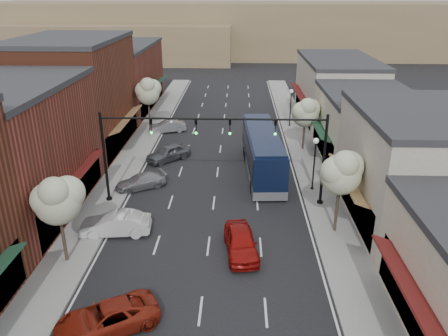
# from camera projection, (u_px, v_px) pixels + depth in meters

# --- Properties ---
(ground) EXTENTS (160.00, 160.00, 0.00)m
(ground) POSITION_uv_depth(u_px,v_px,m) (206.00, 264.00, 25.75)
(ground) COLOR black
(ground) RESTS_ON ground
(sidewalk_left) EXTENTS (2.80, 73.00, 0.15)m
(sidewalk_left) POSITION_uv_depth(u_px,v_px,m) (135.00, 152.00, 43.08)
(sidewalk_left) COLOR gray
(sidewalk_left) RESTS_ON ground
(sidewalk_right) EXTENTS (2.80, 73.00, 0.15)m
(sidewalk_right) POSITION_uv_depth(u_px,v_px,m) (306.00, 155.00, 42.54)
(sidewalk_right) COLOR gray
(sidewalk_right) RESTS_ON ground
(curb_left) EXTENTS (0.25, 73.00, 0.17)m
(curb_left) POSITION_uv_depth(u_px,v_px,m) (149.00, 153.00, 43.03)
(curb_left) COLOR gray
(curb_left) RESTS_ON ground
(curb_right) EXTENTS (0.25, 73.00, 0.17)m
(curb_right) POSITION_uv_depth(u_px,v_px,m) (291.00, 154.00, 42.59)
(curb_right) COLOR gray
(curb_right) RESTS_ON ground
(bldg_left_midnear) EXTENTS (10.14, 14.10, 9.40)m
(bldg_left_midnear) POSITION_uv_depth(u_px,v_px,m) (5.00, 152.00, 29.97)
(bldg_left_midnear) COLOR brown
(bldg_left_midnear) RESTS_ON ground
(bldg_left_midfar) EXTENTS (10.14, 14.10, 10.90)m
(bldg_left_midfar) POSITION_uv_depth(u_px,v_px,m) (75.00, 95.00, 42.61)
(bldg_left_midfar) COLOR brown
(bldg_left_midfar) RESTS_ON ground
(bldg_left_far) EXTENTS (10.14, 18.10, 8.40)m
(bldg_left_far) POSITION_uv_depth(u_px,v_px,m) (118.00, 77.00, 57.87)
(bldg_left_far) COLOR brown
(bldg_left_far) RESTS_ON ground
(bldg_right_midnear) EXTENTS (9.14, 12.10, 7.90)m
(bldg_right_midnear) POSITION_uv_depth(u_px,v_px,m) (415.00, 168.00, 29.36)
(bldg_right_midnear) COLOR beige
(bldg_right_midnear) RESTS_ON ground
(bldg_right_midfar) EXTENTS (9.14, 12.10, 6.40)m
(bldg_right_midfar) POSITION_uv_depth(u_px,v_px,m) (366.00, 126.00, 40.73)
(bldg_right_midfar) COLOR beige
(bldg_right_midfar) RESTS_ON ground
(bldg_right_far) EXTENTS (9.14, 16.10, 7.40)m
(bldg_right_far) POSITION_uv_depth(u_px,v_px,m) (336.00, 89.00, 53.47)
(bldg_right_far) COLOR beige
(bldg_right_far) RESTS_ON ground
(hill_far) EXTENTS (120.00, 30.00, 12.00)m
(hill_far) POSITION_uv_depth(u_px,v_px,m) (232.00, 28.00, 106.59)
(hill_far) COLOR #7A6647
(hill_far) RESTS_ON ground
(hill_near) EXTENTS (50.00, 20.00, 8.00)m
(hill_near) POSITION_uv_depth(u_px,v_px,m) (119.00, 42.00, 97.06)
(hill_near) COLOR #7A6647
(hill_near) RESTS_ON ground
(signal_mast_right) EXTENTS (8.22, 0.46, 7.00)m
(signal_mast_right) POSITION_uv_depth(u_px,v_px,m) (292.00, 146.00, 31.19)
(signal_mast_right) COLOR black
(signal_mast_right) RESTS_ON ground
(signal_mast_left) EXTENTS (8.22, 0.46, 7.00)m
(signal_mast_left) POSITION_uv_depth(u_px,v_px,m) (136.00, 145.00, 31.55)
(signal_mast_left) COLOR black
(signal_mast_left) RESTS_ON ground
(tree_right_near) EXTENTS (2.85, 2.65, 5.95)m
(tree_right_near) POSITION_uv_depth(u_px,v_px,m) (342.00, 171.00, 27.43)
(tree_right_near) COLOR #47382B
(tree_right_near) RESTS_ON ground
(tree_right_far) EXTENTS (2.85, 2.65, 5.43)m
(tree_right_far) POSITION_uv_depth(u_px,v_px,m) (306.00, 112.00, 42.38)
(tree_right_far) COLOR #47382B
(tree_right_far) RESTS_ON ground
(tree_left_near) EXTENTS (2.85, 2.65, 5.69)m
(tree_left_near) POSITION_uv_depth(u_px,v_px,m) (58.00, 199.00, 24.35)
(tree_left_near) COLOR #47382B
(tree_left_near) RESTS_ON ground
(tree_left_far) EXTENTS (2.85, 2.65, 6.13)m
(tree_left_far) POSITION_uv_depth(u_px,v_px,m) (148.00, 91.00, 48.22)
(tree_left_far) COLOR #47382B
(tree_left_far) RESTS_ON ground
(lamp_post_near) EXTENTS (0.44, 0.44, 4.44)m
(lamp_post_near) POSITION_uv_depth(u_px,v_px,m) (315.00, 155.00, 34.05)
(lamp_post_near) COLOR black
(lamp_post_near) RESTS_ON ground
(lamp_post_far) EXTENTS (0.44, 0.44, 4.44)m
(lamp_post_far) POSITION_uv_depth(u_px,v_px,m) (291.00, 102.00, 50.22)
(lamp_post_far) COLOR black
(lamp_post_far) RESTS_ON ground
(coach_bus) EXTENTS (3.38, 12.31, 3.72)m
(coach_bus) POSITION_uv_depth(u_px,v_px,m) (262.00, 152.00, 37.94)
(coach_bus) COLOR black
(coach_bus) RESTS_ON ground
(red_hatchback) EXTENTS (2.43, 4.78, 1.56)m
(red_hatchback) POSITION_uv_depth(u_px,v_px,m) (241.00, 242.00, 26.57)
(red_hatchback) COLOR #980E0B
(red_hatchback) RESTS_ON ground
(parked_car_a) EXTENTS (5.36, 4.37, 1.36)m
(parked_car_a) POSITION_uv_depth(u_px,v_px,m) (107.00, 318.00, 20.60)
(parked_car_a) COLOR maroon
(parked_car_a) RESTS_ON ground
(parked_car_b) EXTENTS (4.72, 2.03, 1.51)m
(parked_car_b) POSITION_uv_depth(u_px,v_px,m) (116.00, 224.00, 28.66)
(parked_car_b) COLOR silver
(parked_car_b) RESTS_ON ground
(parked_car_c) EXTENTS (4.41, 3.48, 1.19)m
(parked_car_c) POSITION_uv_depth(u_px,v_px,m) (141.00, 181.00, 35.34)
(parked_car_c) COLOR #949599
(parked_car_c) RESTS_ON ground
(parked_car_d) EXTENTS (4.38, 4.34, 1.50)m
(parked_car_d) POSITION_uv_depth(u_px,v_px,m) (168.00, 153.00, 41.08)
(parked_car_d) COLOR #54575C
(parked_car_d) RESTS_ON ground
(parked_car_e) EXTENTS (4.31, 2.64, 1.34)m
(parked_car_e) POSITION_uv_depth(u_px,v_px,m) (168.00, 126.00, 49.16)
(parked_car_e) COLOR #9D9EA2
(parked_car_e) RESTS_ON ground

